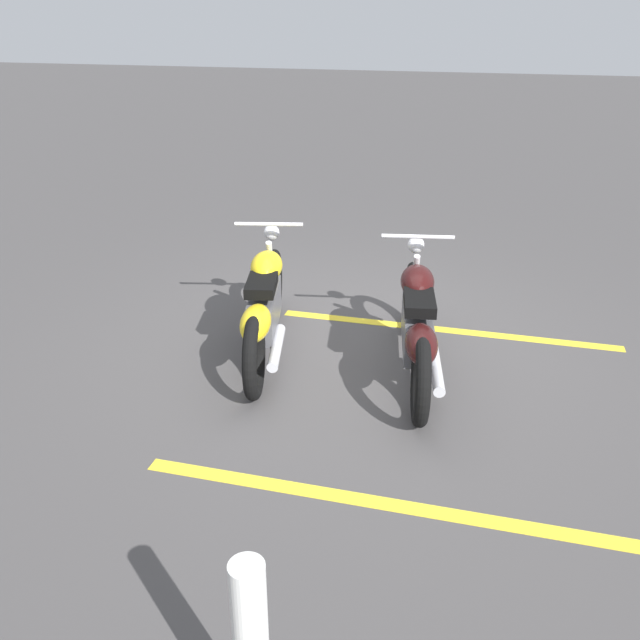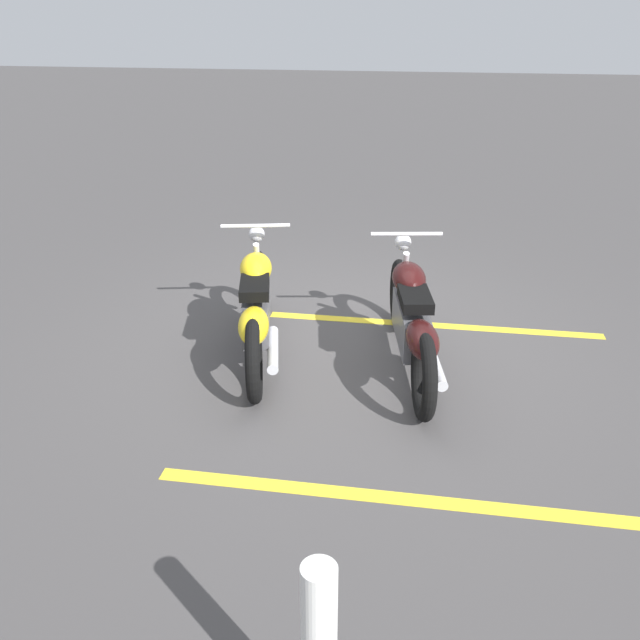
{
  "view_description": "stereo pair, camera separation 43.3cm",
  "coord_description": "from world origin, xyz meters",
  "views": [
    {
      "loc": [
        5.36,
        1.2,
        2.78
      ],
      "look_at": [
        0.93,
        0.0,
        0.65
      ],
      "focal_mm": 37.55,
      "sensor_mm": 36.0,
      "label": 1
    },
    {
      "loc": [
        5.45,
        0.78,
        2.78
      ],
      "look_at": [
        0.93,
        0.0,
        0.65
      ],
      "focal_mm": 37.55,
      "sensor_mm": 36.0,
      "label": 2
    }
  ],
  "objects": [
    {
      "name": "parking_stripe_near",
      "position": [
        -0.51,
        0.86,
        0.0
      ],
      "size": [
        0.16,
        3.2,
        0.01
      ],
      "primitive_type": "cube",
      "rotation": [
        0.0,
        0.0,
        1.58
      ],
      "color": "yellow",
      "rests_on": "ground"
    },
    {
      "name": "motorcycle_bright_foreground",
      "position": [
        0.38,
        -0.65,
        0.46
      ],
      "size": [
        2.2,
        0.78,
        1.04
      ],
      "rotation": [
        0.0,
        0.0,
        3.37
      ],
      "color": "black",
      "rests_on": "ground"
    },
    {
      "name": "parking_stripe_mid",
      "position": [
        2.09,
        0.74,
        0.0
      ],
      "size": [
        0.16,
        3.2,
        0.01
      ],
      "primitive_type": "cube",
      "rotation": [
        0.0,
        0.0,
        1.58
      ],
      "color": "yellow",
      "rests_on": "ground"
    },
    {
      "name": "ground_plane",
      "position": [
        0.0,
        0.0,
        0.0
      ],
      "size": [
        60.0,
        60.0,
        0.0
      ],
      "primitive_type": "plane",
      "color": "#474444"
    },
    {
      "name": "motorcycle_dark_foreground",
      "position": [
        0.39,
        0.68,
        0.46
      ],
      "size": [
        2.21,
        0.72,
        1.04
      ],
      "rotation": [
        0.0,
        0.0,
        3.32
      ],
      "color": "black",
      "rests_on": "ground"
    }
  ]
}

